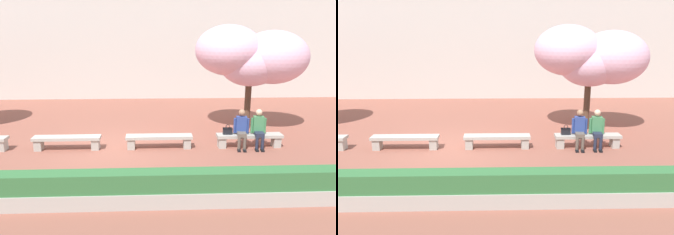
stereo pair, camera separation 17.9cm
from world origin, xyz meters
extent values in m
plane|color=#8E5142|center=(0.00, 0.00, 0.00)|extent=(100.00, 100.00, 0.00)
cube|color=beige|center=(0.00, 10.61, 4.99)|extent=(28.00, 4.00, 9.99)
cube|color=#ADA89E|center=(-3.60, 0.00, 0.17)|extent=(0.24, 0.34, 0.35)
cube|color=#ADA89E|center=(-1.51, 0.00, 0.40)|extent=(2.18, 0.42, 0.10)
cube|color=#ADA89E|center=(-2.43, 0.00, 0.17)|extent=(0.24, 0.34, 0.35)
cube|color=#ADA89E|center=(-0.58, 0.00, 0.17)|extent=(0.24, 0.34, 0.35)
cube|color=#ADA89E|center=(1.51, 0.00, 0.40)|extent=(2.18, 0.42, 0.10)
cube|color=#ADA89E|center=(0.58, 0.00, 0.17)|extent=(0.24, 0.34, 0.35)
cube|color=#ADA89E|center=(2.43, 0.00, 0.17)|extent=(0.24, 0.34, 0.35)
cube|color=#ADA89E|center=(4.52, 0.00, 0.40)|extent=(2.18, 0.42, 0.10)
cube|color=#ADA89E|center=(3.60, 0.00, 0.17)|extent=(0.24, 0.34, 0.35)
cube|color=#ADA89E|center=(5.44, 0.00, 0.17)|extent=(0.24, 0.34, 0.35)
cube|color=black|center=(4.09, -0.40, 0.03)|extent=(0.13, 0.23, 0.06)
cylinder|color=brown|center=(4.09, -0.34, 0.24)|extent=(0.10, 0.10, 0.42)
cube|color=black|center=(4.26, -0.43, 0.03)|extent=(0.13, 0.23, 0.06)
cylinder|color=brown|center=(4.27, -0.37, 0.24)|extent=(0.10, 0.10, 0.42)
cube|color=brown|center=(4.21, -0.18, 0.51)|extent=(0.33, 0.43, 0.12)
cube|color=#2D4289|center=(4.24, 0.04, 0.78)|extent=(0.37, 0.26, 0.54)
sphere|color=#A37556|center=(4.24, 0.04, 1.19)|extent=(0.21, 0.21, 0.21)
cylinder|color=#2D4289|center=(4.03, 0.05, 0.74)|extent=(0.09, 0.09, 0.50)
cylinder|color=#2D4289|center=(4.44, -0.01, 0.74)|extent=(0.09, 0.09, 0.50)
cube|color=black|center=(4.67, -0.41, 0.03)|extent=(0.12, 0.23, 0.06)
cylinder|color=#23283D|center=(4.68, -0.35, 0.24)|extent=(0.10, 0.10, 0.42)
cube|color=black|center=(4.85, -0.43, 0.03)|extent=(0.12, 0.23, 0.06)
cylinder|color=#23283D|center=(4.86, -0.37, 0.24)|extent=(0.10, 0.10, 0.42)
cube|color=#23283D|center=(4.79, -0.18, 0.51)|extent=(0.32, 0.43, 0.12)
cube|color=#428451|center=(4.81, 0.04, 0.78)|extent=(0.36, 0.26, 0.54)
sphere|color=beige|center=(4.81, 0.04, 1.19)|extent=(0.21, 0.21, 0.21)
cylinder|color=#428451|center=(4.60, 0.04, 0.74)|extent=(0.09, 0.09, 0.50)
cylinder|color=#428451|center=(5.02, 0.00, 0.74)|extent=(0.09, 0.09, 0.50)
cube|color=black|center=(3.78, 0.02, 0.56)|extent=(0.30, 0.14, 0.22)
cube|color=black|center=(3.78, 0.01, 0.65)|extent=(0.30, 0.15, 0.04)
torus|color=black|center=(3.78, 0.02, 0.72)|extent=(0.14, 0.02, 0.14)
cylinder|color=#513828|center=(5.04, 2.21, 0.89)|extent=(0.25, 0.25, 1.78)
ellipsoid|color=#EFB7D1|center=(5.04, 2.21, 2.61)|extent=(2.37, 2.39, 1.78)
ellipsoid|color=#EFB7D1|center=(4.22, 2.34, 3.08)|extent=(2.55, 2.78, 1.92)
ellipsoid|color=#EFB7D1|center=(5.86, 2.07, 2.83)|extent=(2.68, 2.41, 2.01)
cube|color=#ADA89E|center=(0.00, -3.71, 0.18)|extent=(13.58, 0.50, 0.36)
cube|color=#336B38|center=(0.00, -3.71, 0.58)|extent=(13.48, 0.44, 0.44)
camera|label=1|loc=(1.36, -10.30, 3.70)|focal=35.00mm
camera|label=2|loc=(1.54, -10.30, 3.70)|focal=35.00mm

